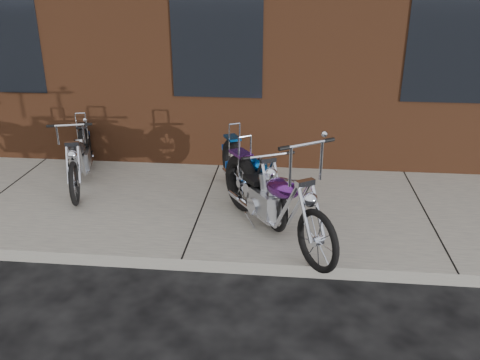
# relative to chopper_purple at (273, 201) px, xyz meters

# --- Properties ---
(ground) EXTENTS (120.00, 120.00, 0.00)m
(ground) POSITION_rel_chopper_purple_xyz_m (-0.98, -0.70, -0.59)
(ground) COLOR black
(ground) RESTS_ON ground
(sidewalk) EXTENTS (22.00, 3.00, 0.15)m
(sidewalk) POSITION_rel_chopper_purple_xyz_m (-0.98, 0.80, -0.51)
(sidewalk) COLOR gray
(sidewalk) RESTS_ON ground
(chopper_purple) EXTENTS (1.45, 2.08, 1.36)m
(chopper_purple) POSITION_rel_chopper_purple_xyz_m (0.00, 0.00, 0.00)
(chopper_purple) COLOR black
(chopper_purple) RESTS_ON sidewalk
(chopper_blue) EXTENTS (1.08, 2.05, 0.97)m
(chopper_blue) POSITION_rel_chopper_purple_xyz_m (-0.34, 0.87, -0.04)
(chopper_blue) COLOR black
(chopper_blue) RESTS_ON sidewalk
(chopper_third) EXTENTS (0.76, 2.07, 1.08)m
(chopper_third) POSITION_rel_chopper_purple_xyz_m (-2.94, 1.36, -0.06)
(chopper_third) COLOR black
(chopper_third) RESTS_ON sidewalk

